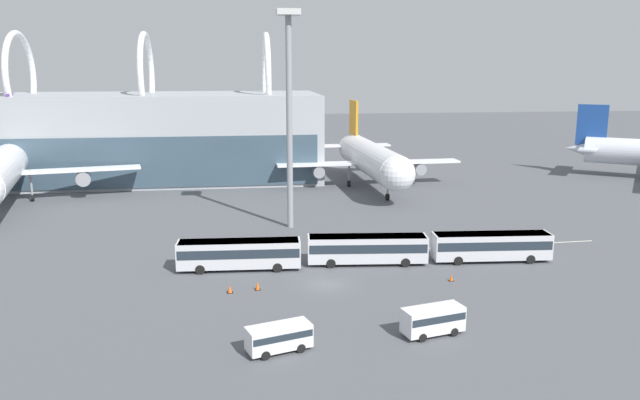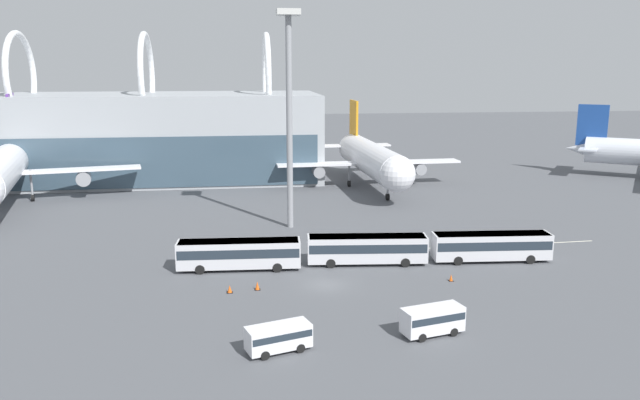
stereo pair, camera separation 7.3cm
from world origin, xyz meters
TOP-DOWN VIEW (x-y plane):
  - ground_plane at (0.00, 0.00)m, footprint 440.00×440.00m
  - airliner_at_gate_near at (-44.38, 42.62)m, footprint 40.81×39.96m
  - airliner_at_gate_far at (14.84, 48.98)m, footprint 33.16×37.46m
  - shuttle_bus_0 at (-8.47, 5.84)m, footprint 13.03×3.32m
  - shuttle_bus_1 at (5.31, 5.93)m, footprint 13.10×3.86m
  - shuttle_bus_2 at (19.10, 5.16)m, footprint 13.06×3.55m
  - service_van_foreground at (6.82, -12.67)m, footprint 5.32×3.07m
  - service_van_crossing at (-5.61, -14.08)m, footprint 5.23×3.29m
  - floodlight_mast at (-1.63, 22.88)m, footprint 2.95×2.95m
  - lane_stripe_0 at (30.88, 11.17)m, footprint 7.74×0.56m
  - lane_stripe_1 at (19.66, 11.20)m, footprint 11.91×0.92m
  - traffic_cone_0 at (12.58, -0.57)m, footprint 0.49×0.49m
  - traffic_cone_1 at (-6.78, -0.55)m, footprint 0.57×0.57m
  - traffic_cone_2 at (-9.42, -1.01)m, footprint 0.59×0.59m

SIDE VIEW (x-z plane):
  - ground_plane at x=0.00m, z-range 0.00..0.00m
  - lane_stripe_0 at x=30.88m, z-range 0.00..0.01m
  - lane_stripe_1 at x=19.66m, z-range 0.00..0.01m
  - traffic_cone_0 at x=12.58m, z-range -0.01..0.68m
  - traffic_cone_2 at x=-9.42m, z-range -0.01..0.73m
  - traffic_cone_1 at x=-6.78m, z-range -0.01..0.80m
  - service_van_crossing at x=-5.61m, z-range 0.20..2.28m
  - service_van_foreground at x=6.82m, z-range 0.20..2.50m
  - shuttle_bus_0 at x=-8.47m, z-range 0.28..3.44m
  - shuttle_bus_1 at x=5.31m, z-range 0.28..3.44m
  - shuttle_bus_2 at x=19.10m, z-range 0.28..3.44m
  - airliner_at_gate_far at x=14.84m, z-range -2.11..12.44m
  - airliner_at_gate_near at x=-44.38m, z-range -2.52..13.94m
  - floodlight_mast at x=-1.63m, z-range 3.52..31.56m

